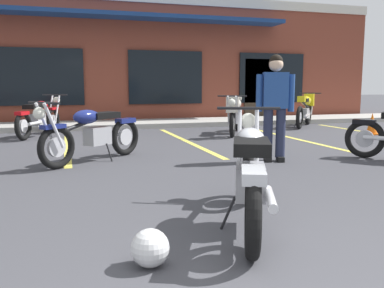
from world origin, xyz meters
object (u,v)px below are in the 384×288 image
Objects in this scene: motorcycle_black_cruiser at (39,117)px; person_in_shorts_foreground at (275,101)px; traffic_cone at (372,124)px; motorcycle_orange_scrambler at (92,133)px; motorcycle_foreground_classic at (250,172)px; motorcycle_silver_naked at (305,108)px; motorcycle_cream_vintage at (235,113)px; helmet_on_pavement at (150,248)px.

motorcycle_black_cruiser is 1.18× the size of person_in_shorts_foreground.
motorcycle_orange_scrambler is at bearing -165.23° from traffic_cone.
motorcycle_foreground_classic reaches higher than traffic_cone.
motorcycle_foreground_classic is at bearing -124.81° from motorcycle_silver_naked.
motorcycle_foreground_classic and motorcycle_black_cruiser have the same top height.
motorcycle_cream_vintage is at bearing 68.47° from motorcycle_foreground_classic.
motorcycle_black_cruiser is 7.32m from motorcycle_silver_naked.
helmet_on_pavement is (-2.65, -3.29, -0.82)m from person_in_shorts_foreground.
helmet_on_pavement is at bearing -127.46° from motorcycle_silver_naked.
person_in_shorts_foreground is (2.77, -0.76, 0.49)m from motorcycle_orange_scrambler.
helmet_on_pavement is (-3.45, -6.82, -0.40)m from motorcycle_cream_vintage.
motorcycle_foreground_classic is 9.10m from motorcycle_silver_naked.
motorcycle_orange_scrambler is 6.72× the size of helmet_on_pavement.
motorcycle_black_cruiser reaches higher than helmet_on_pavement.
motorcycle_cream_vintage is at bearing 77.21° from person_in_shorts_foreground.
motorcycle_silver_naked is 10.19m from helmet_on_pavement.
motorcycle_foreground_classic and motorcycle_silver_naked have the same top height.
person_in_shorts_foreground is at bearing -102.79° from motorcycle_cream_vintage.
motorcycle_silver_naked is (7.31, 0.31, 0.07)m from motorcycle_black_cruiser.
motorcycle_cream_vintage is at bearing 37.83° from motorcycle_orange_scrambler.
motorcycle_cream_vintage is at bearing -11.80° from motorcycle_black_cruiser.
person_in_shorts_foreground reaches higher than motorcycle_orange_scrambler.
motorcycle_silver_naked is at bearing 52.54° from helmet_on_pavement.
motorcycle_cream_vintage is at bearing 163.09° from traffic_cone.
motorcycle_foreground_classic is 1.14× the size of motorcycle_orange_scrambler.
helmet_on_pavement is (1.12, -7.77, -0.33)m from motorcycle_black_cruiser.
person_in_shorts_foreground is (-3.54, -4.79, 0.42)m from motorcycle_silver_naked.
motorcycle_orange_scrambler is at bearing -142.17° from motorcycle_cream_vintage.
motorcycle_silver_naked reaches higher than helmet_on_pavement.
motorcycle_foreground_classic is 3.61m from motorcycle_orange_scrambler.
motorcycle_orange_scrambler is 1.04× the size of person_in_shorts_foreground.
motorcycle_foreground_classic is at bearing -121.62° from person_in_shorts_foreground.
motorcycle_silver_naked is 3.02m from motorcycle_cream_vintage.
motorcycle_cream_vintage is 3.38m from traffic_cone.
traffic_cone is (4.03, 2.55, -0.69)m from person_in_shorts_foreground.
traffic_cone is at bearing 14.77° from motorcycle_orange_scrambler.
helmet_on_pavement is (-6.19, -8.08, -0.40)m from motorcycle_silver_naked.
motorcycle_orange_scrambler reaches higher than traffic_cone.
helmet_on_pavement is at bearing -128.84° from person_in_shorts_foreground.
motorcycle_cream_vintage is 1.15× the size of person_in_shorts_foreground.
person_in_shorts_foreground is at bearing 51.16° from helmet_on_pavement.
motorcycle_silver_naked is 0.98× the size of motorcycle_orange_scrambler.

